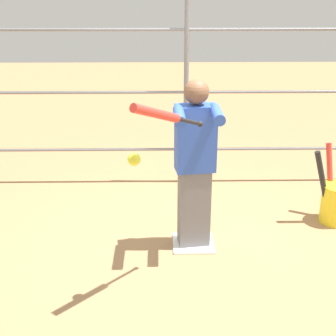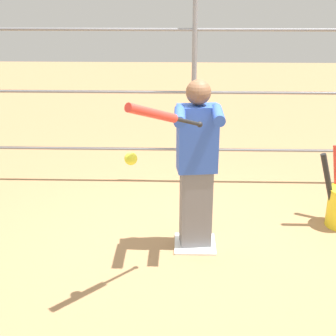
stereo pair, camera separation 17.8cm
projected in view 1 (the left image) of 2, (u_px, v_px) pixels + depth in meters
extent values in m
plane|color=#9E754C|center=(193.00, 244.00, 4.63)|extent=(24.00, 24.00, 0.00)
cube|color=white|center=(193.00, 243.00, 4.63)|extent=(0.40, 0.40, 0.02)
cylinder|color=slate|center=(186.00, 92.00, 5.69)|extent=(0.06, 0.06, 2.37)
cylinder|color=slate|center=(185.00, 149.00, 5.96)|extent=(5.92, 0.04, 0.04)
cylinder|color=slate|center=(186.00, 92.00, 5.69)|extent=(5.92, 0.04, 0.04)
cylinder|color=slate|center=(187.00, 29.00, 5.43)|extent=(5.92, 0.04, 0.04)
cube|color=slate|center=(194.00, 208.00, 4.49)|extent=(0.31, 0.22, 0.79)
cube|color=#2D51B7|center=(196.00, 138.00, 4.23)|extent=(0.38, 0.25, 0.62)
sphere|color=brown|center=(197.00, 92.00, 4.08)|extent=(0.22, 0.22, 0.22)
cylinder|color=#2D51B7|center=(217.00, 114.00, 3.95)|extent=(0.10, 0.44, 0.10)
cylinder|color=#2D51B7|center=(179.00, 115.00, 3.91)|extent=(0.10, 0.44, 0.10)
sphere|color=black|center=(200.00, 124.00, 3.73)|extent=(0.05, 0.05, 0.05)
cylinder|color=black|center=(189.00, 121.00, 3.59)|extent=(0.23, 0.28, 0.14)
cylinder|color=red|center=(156.00, 113.00, 3.24)|extent=(0.36, 0.44, 0.24)
sphere|color=yellow|center=(134.00, 159.00, 3.39)|extent=(0.10, 0.10, 0.10)
cylinder|color=black|center=(324.00, 186.00, 4.91)|extent=(0.28, 0.07, 0.79)
cylinder|color=red|center=(330.00, 180.00, 5.07)|extent=(0.14, 0.26, 0.79)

